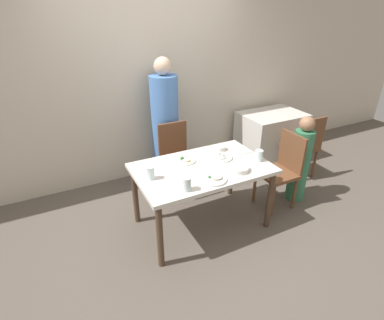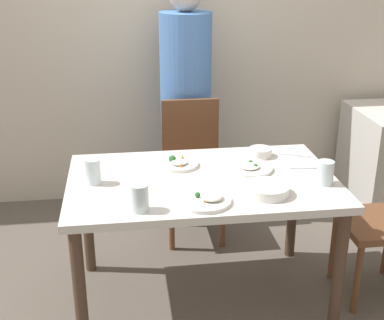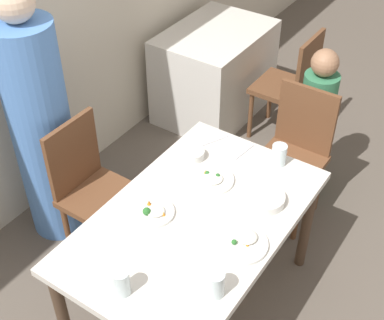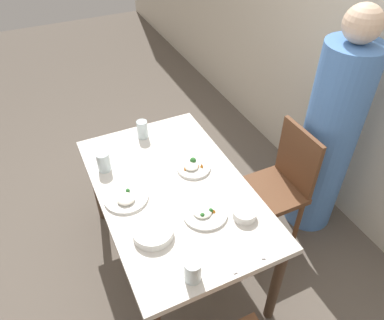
% 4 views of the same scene
% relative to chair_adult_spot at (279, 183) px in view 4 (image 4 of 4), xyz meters
% --- Properties ---
extents(ground_plane, '(10.00, 10.00, 0.00)m').
position_rel_chair_adult_spot_xyz_m(ground_plane, '(-0.05, -0.76, -0.49)').
color(ground_plane, '#60564C').
extents(dining_table, '(1.36, 0.85, 0.72)m').
position_rel_chair_adult_spot_xyz_m(dining_table, '(-0.05, -0.76, 0.15)').
color(dining_table, silver).
rests_on(dining_table, ground_plane).
extents(chair_adult_spot, '(0.40, 0.40, 0.90)m').
position_rel_chair_adult_spot_xyz_m(chair_adult_spot, '(0.00, 0.00, 0.00)').
color(chair_adult_spot, brown).
rests_on(chair_adult_spot, ground_plane).
extents(person_adult, '(0.35, 0.35, 1.65)m').
position_rel_chair_adult_spot_xyz_m(person_adult, '(0.00, 0.35, 0.27)').
color(person_adult, '#5184D1').
rests_on(person_adult, ground_plane).
extents(bowl_curry, '(0.21, 0.21, 0.05)m').
position_rel_chair_adult_spot_xyz_m(bowl_curry, '(0.22, -0.99, 0.26)').
color(bowl_curry, white).
rests_on(bowl_curry, dining_table).
extents(plate_rice_adult, '(0.21, 0.21, 0.06)m').
position_rel_chair_adult_spot_xyz_m(plate_rice_adult, '(-0.16, -0.58, 0.25)').
color(plate_rice_adult, white).
rests_on(plate_rice_adult, dining_table).
extents(plate_rice_child, '(0.26, 0.26, 0.05)m').
position_rel_chair_adult_spot_xyz_m(plate_rice_child, '(-0.08, -1.04, 0.25)').
color(plate_rice_child, white).
rests_on(plate_rice_child, dining_table).
extents(plate_noodles, '(0.25, 0.25, 0.04)m').
position_rel_chair_adult_spot_xyz_m(plate_noodles, '(0.21, -0.69, 0.25)').
color(plate_noodles, white).
rests_on(plate_noodles, dining_table).
extents(bowl_rice_small, '(0.13, 0.13, 0.05)m').
position_rel_chair_adult_spot_xyz_m(bowl_rice_small, '(0.32, -0.50, 0.26)').
color(bowl_rice_small, white).
rests_on(bowl_rice_small, dining_table).
extents(glass_water_tall, '(0.08, 0.08, 0.13)m').
position_rel_chair_adult_spot_xyz_m(glass_water_tall, '(-0.38, -1.08, 0.30)').
color(glass_water_tall, silver).
rests_on(glass_water_tall, dining_table).
extents(glass_water_short, '(0.07, 0.07, 0.13)m').
position_rel_chair_adult_spot_xyz_m(glass_water_short, '(-0.60, -0.76, 0.30)').
color(glass_water_short, silver).
rests_on(glass_water_short, dining_table).
extents(glass_water_center, '(0.08, 0.08, 0.12)m').
position_rel_chair_adult_spot_xyz_m(glass_water_center, '(0.54, -0.91, 0.29)').
color(glass_water_center, silver).
rests_on(glass_water_center, dining_table).
extents(fork_steel, '(0.18, 0.04, 0.01)m').
position_rel_chair_adult_spot_xyz_m(fork_steel, '(0.51, -0.71, 0.24)').
color(fork_steel, silver).
rests_on(fork_steel, dining_table).
extents(spoon_steel, '(0.17, 0.10, 0.01)m').
position_rel_chair_adult_spot_xyz_m(spoon_steel, '(0.51, -0.52, 0.24)').
color(spoon_steel, silver).
rests_on(spoon_steel, dining_table).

